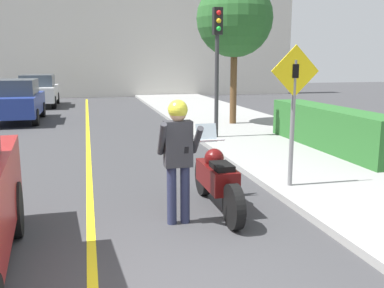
{
  "coord_description": "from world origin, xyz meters",
  "views": [
    {
      "loc": [
        -0.57,
        -3.89,
        2.37
      ],
      "look_at": [
        1.03,
        2.64,
        1.06
      ],
      "focal_mm": 40.0,
      "sensor_mm": 36.0,
      "label": 1
    }
  ],
  "objects_px": {
    "motorcycle": "(217,179)",
    "parked_car_blue": "(16,100)",
    "street_tree": "(235,19)",
    "person_biker": "(178,148)",
    "parked_car_white": "(39,90)",
    "traffic_light": "(217,48)",
    "crossing_sign": "(294,103)"
  },
  "relations": [
    {
      "from": "traffic_light",
      "to": "street_tree",
      "type": "bearing_deg",
      "value": 61.39
    },
    {
      "from": "person_biker",
      "to": "street_tree",
      "type": "height_order",
      "value": "street_tree"
    },
    {
      "from": "traffic_light",
      "to": "street_tree",
      "type": "xyz_separation_m",
      "value": [
        1.44,
        2.65,
        1.1
      ]
    },
    {
      "from": "parked_car_white",
      "to": "motorcycle",
      "type": "bearing_deg",
      "value": -75.93
    },
    {
      "from": "motorcycle",
      "to": "person_biker",
      "type": "distance_m",
      "value": 1.05
    },
    {
      "from": "street_tree",
      "to": "parked_car_white",
      "type": "distance_m",
      "value": 12.38
    },
    {
      "from": "parked_car_blue",
      "to": "parked_car_white",
      "type": "xyz_separation_m",
      "value": [
        0.25,
        6.04,
        0.0
      ]
    },
    {
      "from": "motorcycle",
      "to": "crossing_sign",
      "type": "distance_m",
      "value": 2.05
    },
    {
      "from": "parked_car_blue",
      "to": "street_tree",
      "type": "bearing_deg",
      "value": -22.03
    },
    {
      "from": "person_biker",
      "to": "parked_car_blue",
      "type": "relative_size",
      "value": 0.44
    },
    {
      "from": "traffic_light",
      "to": "street_tree",
      "type": "height_order",
      "value": "street_tree"
    },
    {
      "from": "motorcycle",
      "to": "street_tree",
      "type": "distance_m",
      "value": 9.67
    },
    {
      "from": "street_tree",
      "to": "person_biker",
      "type": "bearing_deg",
      "value": -113.83
    },
    {
      "from": "motorcycle",
      "to": "parked_car_white",
      "type": "relative_size",
      "value": 0.55
    },
    {
      "from": "person_biker",
      "to": "street_tree",
      "type": "relative_size",
      "value": 0.36
    },
    {
      "from": "parked_car_white",
      "to": "person_biker",
      "type": "bearing_deg",
      "value": -78.42
    },
    {
      "from": "person_biker",
      "to": "street_tree",
      "type": "distance_m",
      "value": 10.13
    },
    {
      "from": "crossing_sign",
      "to": "traffic_light",
      "type": "bearing_deg",
      "value": 87.99
    },
    {
      "from": "crossing_sign",
      "to": "motorcycle",
      "type": "bearing_deg",
      "value": -159.47
    },
    {
      "from": "motorcycle",
      "to": "parked_car_white",
      "type": "height_order",
      "value": "parked_car_white"
    },
    {
      "from": "person_biker",
      "to": "crossing_sign",
      "type": "height_order",
      "value": "crossing_sign"
    },
    {
      "from": "person_biker",
      "to": "parked_car_blue",
      "type": "bearing_deg",
      "value": 108.13
    },
    {
      "from": "street_tree",
      "to": "parked_car_blue",
      "type": "distance_m",
      "value": 9.05
    },
    {
      "from": "person_biker",
      "to": "traffic_light",
      "type": "height_order",
      "value": "traffic_light"
    },
    {
      "from": "person_biker",
      "to": "traffic_light",
      "type": "xyz_separation_m",
      "value": [
        2.5,
        6.29,
        1.59
      ]
    },
    {
      "from": "person_biker",
      "to": "parked_car_blue",
      "type": "height_order",
      "value": "person_biker"
    },
    {
      "from": "parked_car_white",
      "to": "traffic_light",
      "type": "bearing_deg",
      "value": -62.35
    },
    {
      "from": "crossing_sign",
      "to": "parked_car_blue",
      "type": "xyz_separation_m",
      "value": [
        -6.29,
        11.1,
        -0.79
      ]
    },
    {
      "from": "crossing_sign",
      "to": "street_tree",
      "type": "height_order",
      "value": "street_tree"
    },
    {
      "from": "motorcycle",
      "to": "parked_car_blue",
      "type": "relative_size",
      "value": 0.55
    },
    {
      "from": "motorcycle",
      "to": "crossing_sign",
      "type": "relative_size",
      "value": 0.92
    },
    {
      "from": "crossing_sign",
      "to": "traffic_light",
      "type": "xyz_separation_m",
      "value": [
        0.18,
        5.25,
        1.09
      ]
    }
  ]
}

